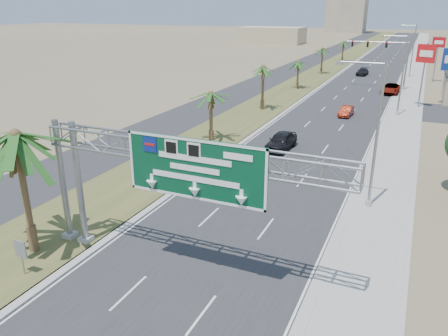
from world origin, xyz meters
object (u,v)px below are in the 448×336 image
palm_near (15,135)px  car_mid_lane (346,111)px  car_left_lane (281,141)px  pole_sign_red_far (438,46)px  car_far (362,72)px  signal_mast (394,60)px  car_right_lane (391,89)px  sign_gantry (171,161)px  pole_sign_red_near (426,57)px

palm_near → car_mid_lane: size_ratio=2.15×
car_mid_lane → car_left_lane: bearing=-99.2°
pole_sign_red_far → car_far: bearing=165.3°
signal_mast → pole_sign_red_far: (6.58, 11.49, 1.69)m
car_right_lane → car_far: bearing=113.3°
car_mid_lane → car_far: bearing=96.9°
sign_gantry → pole_sign_red_near: pole_sign_red_near is taller
car_mid_lane → car_far: car_far is taller
car_right_lane → pole_sign_red_far: 17.87m
sign_gantry → car_far: 77.20m
car_mid_lane → car_right_lane: (4.00, 18.64, 0.15)m
palm_near → car_right_lane: bearing=76.2°
car_far → pole_sign_red_near: (11.28, -28.59, 6.16)m
sign_gantry → car_far: (-0.37, 77.01, -5.37)m
car_right_lane → pole_sign_red_far: bearing=71.8°
sign_gantry → signal_mast: signal_mast is taller
car_mid_lane → car_right_lane: 19.06m
sign_gantry → pole_sign_red_far: (12.82, 73.54, 0.48)m
palm_near → car_left_lane: (7.20, 24.22, -6.08)m
car_far → car_mid_lane: bearing=-81.9°
signal_mast → car_left_lane: signal_mast is taller
car_far → pole_sign_red_far: size_ratio=0.57×
sign_gantry → car_far: sign_gantry is taller
signal_mast → car_left_lane: 40.59m
palm_near → pole_sign_red_far: (20.96, 75.47, -0.39)m
car_right_lane → pole_sign_red_near: pole_sign_red_near is taller
sign_gantry → signal_mast: 62.37m
car_right_lane → pole_sign_red_near: bearing=-61.7°
sign_gantry → car_mid_lane: size_ratio=4.31×
palm_near → pole_sign_red_near: bearing=69.3°
signal_mast → car_left_lane: bearing=-100.2°
car_right_lane → pole_sign_red_near: size_ratio=0.65×
car_right_lane → car_left_lane: bearing=-98.5°
palm_near → car_left_lane: bearing=73.4°
car_far → palm_near: bearing=-91.9°
signal_mast → car_mid_lane: (-3.67, -22.87, -4.21)m
sign_gantry → palm_near: size_ratio=2.01×
car_far → pole_sign_red_far: bearing=-11.0°
signal_mast → car_far: bearing=113.8°
car_right_lane → car_far: size_ratio=1.20×
sign_gantry → signal_mast: (6.23, 62.05, -1.21)m
car_left_lane → pole_sign_red_far: (13.76, 51.24, 5.68)m
palm_near → car_right_lane: palm_near is taller
signal_mast → sign_gantry: bearing=-95.7°
car_far → pole_sign_red_near: size_ratio=0.54×
car_mid_lane → pole_sign_red_near: 13.92m
palm_near → sign_gantry: bearing=13.3°
car_left_lane → car_mid_lane: 17.24m
palm_near → car_left_lane: 25.99m
pole_sign_red_near → pole_sign_red_far: (1.91, 25.12, -0.31)m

